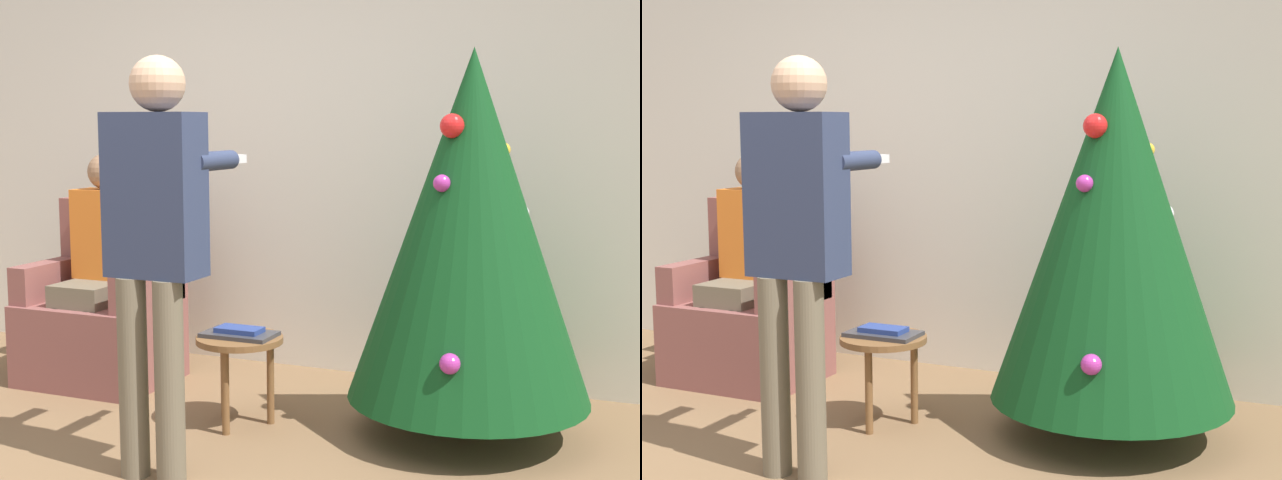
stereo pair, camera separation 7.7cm
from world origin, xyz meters
The scene contains 8 objects.
wall_back centered at (0.00, 2.23, 1.35)m, with size 8.00×0.06×2.70m.
christmas_tree centered at (1.15, 1.42, 0.98)m, with size 1.11×1.11×1.78m.
armchair centered at (-0.95, 1.53, 0.36)m, with size 0.78×0.62×1.01m.
person_seated centered at (-0.95, 1.50, 0.70)m, with size 0.36×0.46×1.27m.
person_standing centered at (0.09, 0.48, 1.02)m, with size 0.40×0.57×1.71m.
side_stool centered at (0.11, 1.13, 0.37)m, with size 0.42×0.42×0.44m.
laptop centered at (0.11, 1.13, 0.45)m, with size 0.34×0.20×0.02m.
book centered at (0.11, 1.13, 0.47)m, with size 0.22×0.12×0.02m.
Camera 1 is at (2.06, -2.54, 1.45)m, focal length 50.00 mm.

